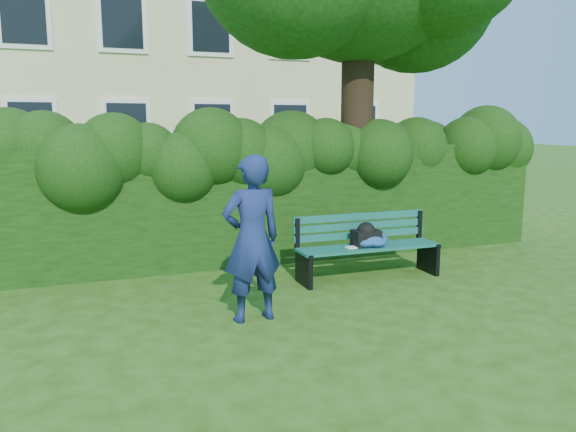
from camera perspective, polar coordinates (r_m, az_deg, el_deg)
name	(u,v)px	position (r m, az deg, el deg)	size (l,w,h in m)	color
ground	(305,299)	(7.07, 1.74, -8.38)	(80.00, 80.00, 0.00)	#274C0D
apartment_building	(148,7)	(20.72, -14.06, 19.94)	(16.00, 8.08, 12.00)	#C9BF86
hedge	(252,203)	(8.89, -3.65, 1.29)	(10.00, 1.00, 1.80)	black
park_bench	(367,243)	(7.93, 8.05, -2.75)	(2.06, 0.58, 0.89)	#0F4E4C
man_reading	(252,239)	(6.11, -3.69, -2.35)	(0.67, 0.44, 1.84)	navy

